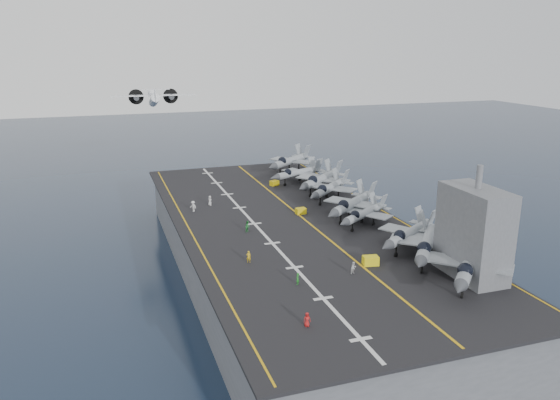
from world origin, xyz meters
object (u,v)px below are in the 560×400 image
object	(u,v)px
island_superstructure	(475,222)
transport_plane	(154,100)
tow_cart_a	(371,261)
fighter_jet_0	(469,264)

from	to	relation	value
island_superstructure	transport_plane	xyz separation A→B (m)	(-30.84, 85.20, 8.54)
tow_cart_a	transport_plane	xyz separation A→B (m)	(-20.17, 77.69, 15.41)
island_superstructure	fighter_jet_0	xyz separation A→B (m)	(-1.85, -2.01, -4.73)
fighter_jet_0	transport_plane	distance (m)	92.85
fighter_jet_0	tow_cart_a	bearing A→B (deg)	132.85
island_superstructure	fighter_jet_0	size ratio (longest dim) A/B	0.80
island_superstructure	transport_plane	world-z (taller)	transport_plane
island_superstructure	tow_cart_a	bearing A→B (deg)	144.87
island_superstructure	transport_plane	bearing A→B (deg)	109.90
transport_plane	fighter_jet_0	bearing A→B (deg)	-71.61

